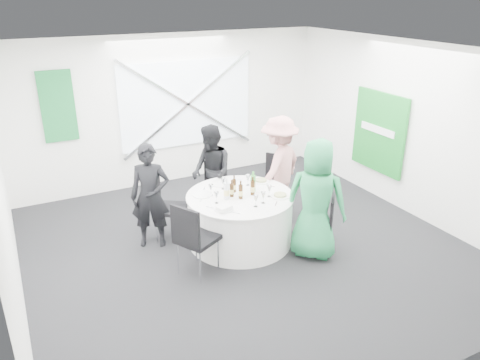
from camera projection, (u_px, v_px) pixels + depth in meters
name	position (u px, v px, depth m)	size (l,w,h in m)	color
floor	(246.00, 247.00, 6.87)	(6.00, 6.00, 0.00)	black
ceiling	(247.00, 52.00, 5.80)	(6.00, 6.00, 0.00)	silver
wall_back	(172.00, 110.00, 8.80)	(6.00, 6.00, 0.00)	white
wall_front	(417.00, 266.00, 3.87)	(6.00, 6.00, 0.00)	white
wall_left	(3.00, 201.00, 5.06)	(6.00, 6.00, 0.00)	white
wall_right	(409.00, 129.00, 7.61)	(6.00, 6.00, 0.00)	white
window_panel	(187.00, 104.00, 8.85)	(2.60, 0.03, 1.60)	white
window_brace_a	(188.00, 104.00, 8.82)	(0.05, 0.05, 3.16)	silver
window_brace_b	(188.00, 104.00, 8.82)	(0.05, 0.05, 3.16)	silver
green_banner	(58.00, 106.00, 7.79)	(0.55, 0.04, 1.20)	#146435
green_sign	(379.00, 132.00, 8.15)	(0.05, 1.20, 1.40)	#177E27
banquet_table	(240.00, 219.00, 6.89)	(1.56, 1.56, 0.76)	white
chair_back	(218.00, 183.00, 7.77)	(0.46, 0.47, 0.91)	black
chair_back_left	(164.00, 202.00, 6.91)	(0.64, 0.64, 1.01)	black
chair_back_right	(274.00, 179.00, 7.85)	(0.61, 0.61, 0.96)	black
chair_front_right	(323.00, 220.00, 6.56)	(0.56, 0.56, 0.87)	black
chair_front_left	(192.00, 235.00, 5.98)	(0.64, 0.64, 1.04)	black
person_man_back_left	(150.00, 196.00, 6.68)	(0.57, 0.37, 1.55)	black
person_man_back	(211.00, 172.00, 7.58)	(0.75, 0.41, 1.54)	black
person_woman_pink	(279.00, 167.00, 7.58)	(1.08, 0.50, 1.68)	#D08887
person_woman_green	(316.00, 200.00, 6.37)	(0.84, 0.55, 1.71)	#268D52
plate_back	(220.00, 184.00, 7.12)	(0.30, 0.30, 0.01)	white
plate_back_left	(202.00, 195.00, 6.75)	(0.29, 0.29, 0.01)	white
plate_back_right	(261.00, 181.00, 7.21)	(0.26, 0.26, 0.04)	white
plate_front_right	(280.00, 196.00, 6.70)	(0.28, 0.28, 0.04)	white
plate_front_left	(224.00, 209.00, 6.32)	(0.28, 0.28, 0.01)	white
napkin	(224.00, 208.00, 6.25)	(0.20, 0.13, 0.05)	white
beer_bottle_a	(232.00, 190.00, 6.67)	(0.06, 0.06, 0.25)	#3B210A
beer_bottle_b	(234.00, 186.00, 6.82)	(0.06, 0.06, 0.26)	#3B210A
beer_bottle_c	(253.00, 188.00, 6.72)	(0.06, 0.06, 0.28)	#3B210A
beer_bottle_d	(241.00, 192.00, 6.60)	(0.06, 0.06, 0.27)	#3B210A
green_water_bottle	(253.00, 184.00, 6.83)	(0.08, 0.08, 0.31)	green
clear_water_bottle	(227.00, 191.00, 6.58)	(0.08, 0.08, 0.31)	silver
wine_glass_a	(269.00, 188.00, 6.66)	(0.07, 0.07, 0.17)	white
wine_glass_b	(248.00, 178.00, 7.04)	(0.07, 0.07, 0.17)	white
wine_glass_c	(256.00, 198.00, 6.35)	(0.07, 0.07, 0.17)	white
wine_glass_d	(263.00, 195.00, 6.45)	(0.07, 0.07, 0.17)	white
wine_glass_e	(223.00, 181.00, 6.91)	(0.07, 0.07, 0.17)	white
wine_glass_f	(216.00, 195.00, 6.45)	(0.07, 0.07, 0.17)	white
wine_glass_g	(211.00, 187.00, 6.70)	(0.07, 0.07, 0.17)	white
fork_a	(210.00, 208.00, 6.36)	(0.01, 0.15, 0.01)	silver
knife_a	(235.00, 213.00, 6.21)	(0.01, 0.15, 0.01)	silver
fork_b	(204.00, 189.00, 6.93)	(0.01, 0.15, 0.01)	silver
knife_b	(201.00, 200.00, 6.60)	(0.01, 0.15, 0.01)	silver
fork_c	(276.00, 204.00, 6.48)	(0.01, 0.15, 0.01)	silver
knife_c	(280.00, 194.00, 6.78)	(0.01, 0.15, 0.01)	silver
fork_d	(270.00, 186.00, 7.06)	(0.01, 0.15, 0.01)	silver
knife_d	(250.00, 181.00, 7.25)	(0.01, 0.15, 0.01)	silver
fork_e	(237.00, 180.00, 7.27)	(0.01, 0.15, 0.01)	silver
knife_e	(214.00, 184.00, 7.12)	(0.01, 0.15, 0.01)	silver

